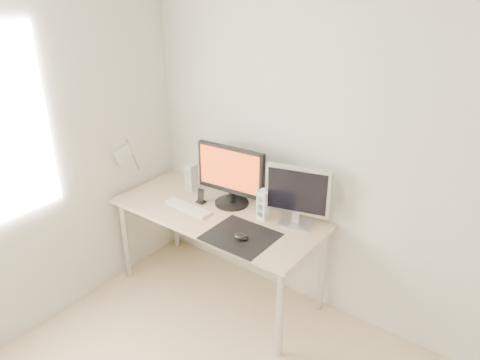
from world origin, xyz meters
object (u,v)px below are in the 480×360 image
Objects in this scene: desk at (218,221)px; speaker_left at (191,177)px; mouse at (240,236)px; second_monitor at (298,194)px; phone_dock at (201,199)px; keyboard at (187,208)px; speaker_right at (263,205)px; main_monitor at (231,174)px.

speaker_left is (-0.40, 0.16, 0.19)m from desk.
second_monitor reaches higher than mouse.
second_monitor is (0.20, 0.39, 0.22)m from mouse.
phone_dock is (0.21, -0.12, -0.07)m from speaker_left.
keyboard is 3.63× the size of phone_dock.
speaker_right is (0.33, 0.12, 0.19)m from desk.
speaker_right is at bearing -6.14° from main_monitor.
speaker_right is (-0.23, -0.07, -0.13)m from second_monitor.
second_monitor reaches higher than speaker_right.
keyboard is at bearing -154.47° from desk.
mouse is at bearing -45.53° from main_monitor.
desk is 0.37m from main_monitor.
second_monitor reaches higher than keyboard.
speaker_left and speaker_right have the same top height.
phone_dock is at bearing 169.99° from desk.
phone_dock is (-0.20, -0.12, -0.22)m from main_monitor.
mouse is 0.55m from main_monitor.
second_monitor reaches higher than desk.
phone_dock is (-0.55, 0.24, 0.01)m from mouse.
keyboard is at bearing 169.46° from mouse.
second_monitor is at bearing 63.50° from mouse.
speaker_right is 0.52× the size of keyboard.
speaker_left is at bearing 158.42° from desk.
speaker_left is (-0.76, 0.36, 0.09)m from mouse.
second_monitor reaches higher than speaker_left.
speaker_right is 1.89× the size of phone_dock.
second_monitor is 2.01× the size of speaker_right.
speaker_right is at bearing 9.18° from phone_dock.
mouse is 0.24× the size of second_monitor.
desk is at bearing -94.23° from main_monitor.
speaker_left is 1.89× the size of phone_dock.
speaker_right reaches higher than keyboard.
second_monitor is at bearing 18.51° from desk.
speaker_right reaches higher than desk.
mouse is at bearing -116.50° from second_monitor.
speaker_right reaches higher than mouse.
mouse is 0.60m from phone_dock.
speaker_right is at bearing 96.07° from mouse.
second_monitor is 0.79m from phone_dock.
speaker_right is 0.59m from keyboard.
speaker_left is 0.73m from speaker_right.
phone_dock reaches higher than desk.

